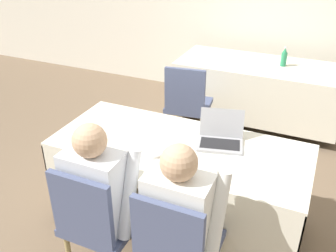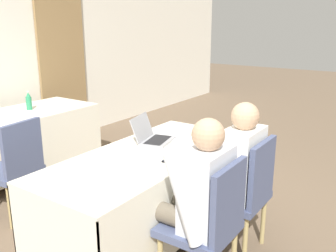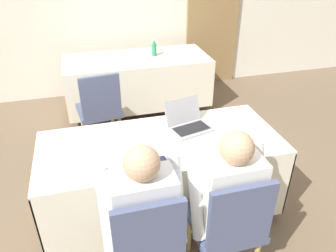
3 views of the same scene
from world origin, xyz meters
The scene contains 12 objects.
ground_plane centered at (0.00, 0.00, 0.00)m, with size 24.00×24.00×0.00m, color brown.
conference_table_near centered at (0.00, 0.00, 0.55)m, with size 1.85×0.79×0.72m.
conference_table_far centered at (0.17, 1.98, 0.55)m, with size 1.85×0.79×0.72m.
laptop centered at (0.26, 0.13, 0.77)m, with size 0.38×0.36×0.21m.
cell_phone centered at (-0.05, -0.26, 0.73)m, with size 0.08×0.13×0.01m.
paper_beside_laptop centered at (0.51, 0.07, 0.72)m, with size 0.30×0.35×0.00m.
water_bottle centered at (0.41, 2.01, 0.82)m, with size 0.06×0.06×0.22m.
chair_near_left centered at (-0.27, -0.70, 0.49)m, with size 0.44×0.44×0.90m.
chair_near_right centered at (0.27, -0.70, 0.49)m, with size 0.44×0.44×0.90m.
chair_far_spare centered at (-0.38, 1.16, 0.49)m, with size 0.49×0.49×0.90m.
person_checkered_shirt centered at (-0.27, -0.60, 0.65)m, with size 0.50×0.52×1.16m.
person_white_shirt centered at (0.27, -0.60, 0.65)m, with size 0.50×0.52×1.16m.
Camera 3 is at (-0.50, -2.03, 2.08)m, focal length 35.00 mm.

